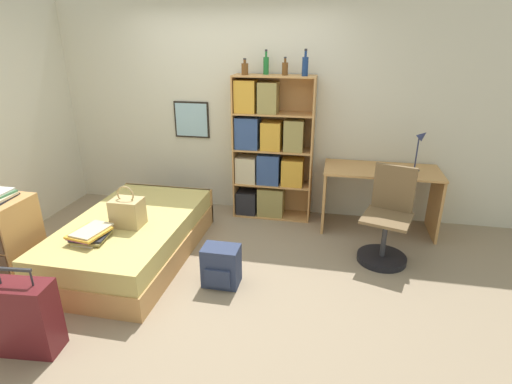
{
  "coord_description": "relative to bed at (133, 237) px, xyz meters",
  "views": [
    {
      "loc": [
        1.24,
        -3.34,
        2.16
      ],
      "look_at": [
        0.52,
        0.19,
        0.75
      ],
      "focal_mm": 28.0,
      "sensor_mm": 36.0,
      "label": 1
    }
  ],
  "objects": [
    {
      "name": "dresser",
      "position": [
        -1.0,
        -0.61,
        0.18
      ],
      "size": [
        0.56,
        0.51,
        0.8
      ],
      "color": "tan",
      "rests_on": "ground_plane"
    },
    {
      "name": "desk_chair",
      "position": [
        2.56,
        0.45,
        0.1
      ],
      "size": [
        0.56,
        0.56,
        0.97
      ],
      "color": "black",
      "rests_on": "ground_plane"
    },
    {
      "name": "suitcase",
      "position": [
        -0.1,
        -1.41,
        0.07
      ],
      "size": [
        0.45,
        0.26,
        0.7
      ],
      "color": "#5B191E",
      "rests_on": "ground_plane"
    },
    {
      "name": "ground_plane",
      "position": [
        0.75,
        -0.02,
        -0.21
      ],
      "size": [
        14.0,
        14.0,
        0.0
      ],
      "primitive_type": "plane",
      "color": "gray"
    },
    {
      "name": "bed",
      "position": [
        0.0,
        0.0,
        0.0
      ],
      "size": [
        1.13,
        1.94,
        0.43
      ],
      "color": "tan",
      "rests_on": "ground_plane"
    },
    {
      "name": "bottle_green",
      "position": [
        0.92,
        1.26,
        1.6
      ],
      "size": [
        0.08,
        0.08,
        0.18
      ],
      "color": "brown",
      "rests_on": "bookcase"
    },
    {
      "name": "handbag",
      "position": [
        0.06,
        -0.15,
        0.36
      ],
      "size": [
        0.29,
        0.22,
        0.41
      ],
      "color": "tan",
      "rests_on": "bed"
    },
    {
      "name": "desk",
      "position": [
        2.53,
        1.16,
        0.31
      ],
      "size": [
        1.29,
        0.61,
        0.75
      ],
      "color": "tan",
      "rests_on": "ground_plane"
    },
    {
      "name": "bottle_blue",
      "position": [
        1.6,
        1.25,
        1.64
      ],
      "size": [
        0.07,
        0.07,
        0.29
      ],
      "color": "navy",
      "rests_on": "bookcase"
    },
    {
      "name": "backpack",
      "position": [
        1.04,
        -0.32,
        -0.03
      ],
      "size": [
        0.33,
        0.26,
        0.38
      ],
      "color": "#2D3856",
      "rests_on": "ground_plane"
    },
    {
      "name": "bottle_clear",
      "position": [
        1.37,
        1.3,
        1.61
      ],
      "size": [
        0.07,
        0.07,
        0.2
      ],
      "color": "brown",
      "rests_on": "bookcase"
    },
    {
      "name": "wall_back",
      "position": [
        0.74,
        1.51,
        1.09
      ],
      "size": [
        10.0,
        0.09,
        2.6
      ],
      "color": "beige",
      "rests_on": "ground_plane"
    },
    {
      "name": "bookcase",
      "position": [
        1.18,
        1.29,
        0.62
      ],
      "size": [
        0.96,
        0.33,
        1.75
      ],
      "color": "tan",
      "rests_on": "ground_plane"
    },
    {
      "name": "desk_lamp",
      "position": [
        2.91,
        1.18,
        0.86
      ],
      "size": [
        0.15,
        0.11,
        0.47
      ],
      "color": "navy",
      "rests_on": "desk"
    },
    {
      "name": "bottle_brown",
      "position": [
        1.15,
        1.35,
        1.64
      ],
      "size": [
        0.06,
        0.06,
        0.27
      ],
      "color": "#1E6B2D",
      "rests_on": "bookcase"
    },
    {
      "name": "book_stack_on_bed",
      "position": [
        -0.13,
        -0.5,
        0.27
      ],
      "size": [
        0.33,
        0.39,
        0.1
      ],
      "color": "beige",
      "rests_on": "bed"
    }
  ]
}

